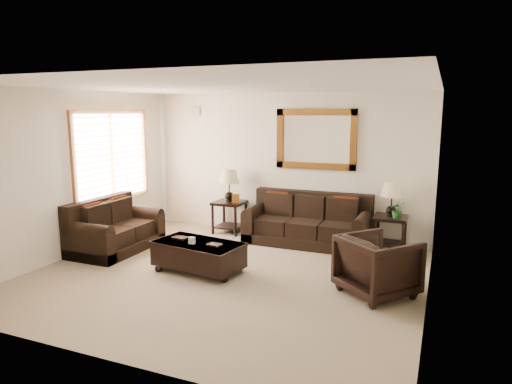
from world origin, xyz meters
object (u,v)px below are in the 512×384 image
at_px(sofa, 308,225).
at_px(end_table_right, 391,205).
at_px(loveseat, 114,231).
at_px(coffee_table, 199,253).
at_px(end_table_left, 229,191).
at_px(armchair, 378,263).

height_order(sofa, end_table_right, end_table_right).
height_order(loveseat, coffee_table, loveseat).
relative_size(sofa, loveseat, 1.40).
xyz_separation_m(sofa, end_table_right, (1.42, 0.12, 0.46)).
distance_m(end_table_left, end_table_right, 3.04).
bearing_deg(coffee_table, end_table_left, 112.74).
bearing_deg(loveseat, end_table_left, -36.69).
bearing_deg(armchair, end_table_right, -47.28).
xyz_separation_m(loveseat, end_table_right, (4.38, 1.81, 0.46)).
relative_size(sofa, end_table_left, 1.75).
height_order(sofa, end_table_left, end_table_left).
xyz_separation_m(end_table_left, armchair, (3.12, -2.05, -0.39)).
xyz_separation_m(end_table_left, coffee_table, (0.54, -2.17, -0.54)).
xyz_separation_m(sofa, end_table_left, (-1.63, 0.11, 0.49)).
bearing_deg(armchair, sofa, -11.82).
distance_m(coffee_table, armchair, 2.59).
height_order(sofa, coffee_table, sofa).
bearing_deg(sofa, armchair, -52.41).
height_order(end_table_left, coffee_table, end_table_left).
distance_m(sofa, armchair, 2.45).
relative_size(sofa, armchair, 2.54).
bearing_deg(coffee_table, sofa, 71.02).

